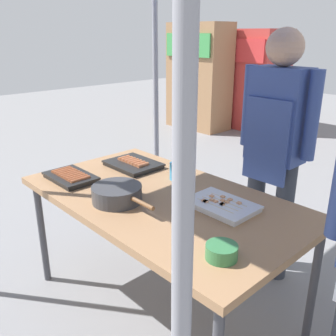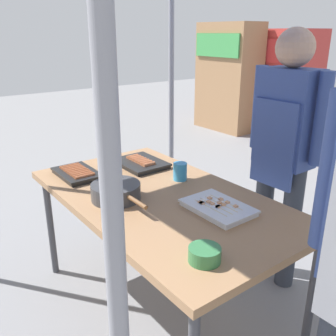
{
  "view_description": "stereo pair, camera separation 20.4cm",
  "coord_description": "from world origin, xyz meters",
  "px_view_note": "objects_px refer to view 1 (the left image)",
  "views": [
    {
      "loc": [
        1.4,
        -1.26,
        1.6
      ],
      "look_at": [
        0.0,
        0.05,
        0.9
      ],
      "focal_mm": 39.94,
      "sensor_mm": 36.0,
      "label": 1
    },
    {
      "loc": [
        1.53,
        -1.1,
        1.6
      ],
      "look_at": [
        0.0,
        0.05,
        0.9
      ],
      "focal_mm": 39.94,
      "sensor_mm": 36.0,
      "label": 2
    }
  ],
  "objects_px": {
    "neighbor_stall_right": "(254,79)",
    "tray_meat_skewers": "(221,205)",
    "drink_cup_near_edge": "(176,171)",
    "vendor_woman": "(275,139)",
    "neighbor_stall_left": "(199,77)",
    "stall_table": "(161,204)",
    "condiment_bowl": "(222,252)",
    "cooking_wok": "(117,193)",
    "tray_pork_links": "(133,164)",
    "tray_grilled_sausages": "(71,177)"
  },
  "relations": [
    {
      "from": "cooking_wok",
      "to": "tray_pork_links",
      "type": "bearing_deg",
      "value": 133.06
    },
    {
      "from": "stall_table",
      "to": "drink_cup_near_edge",
      "type": "distance_m",
      "value": 0.28
    },
    {
      "from": "condiment_bowl",
      "to": "neighbor_stall_right",
      "type": "height_order",
      "value": "neighbor_stall_right"
    },
    {
      "from": "tray_meat_skewers",
      "to": "neighbor_stall_left",
      "type": "height_order",
      "value": "neighbor_stall_left"
    },
    {
      "from": "tray_grilled_sausages",
      "to": "drink_cup_near_edge",
      "type": "xyz_separation_m",
      "value": [
        0.44,
        0.48,
        0.03
      ]
    },
    {
      "from": "condiment_bowl",
      "to": "neighbor_stall_right",
      "type": "distance_m",
      "value": 5.46
    },
    {
      "from": "stall_table",
      "to": "tray_pork_links",
      "type": "xyz_separation_m",
      "value": [
        -0.48,
        0.18,
        0.07
      ]
    },
    {
      "from": "tray_pork_links",
      "to": "drink_cup_near_edge",
      "type": "bearing_deg",
      "value": 8.32
    },
    {
      "from": "neighbor_stall_right",
      "to": "neighbor_stall_left",
      "type": "bearing_deg",
      "value": -129.71
    },
    {
      "from": "cooking_wok",
      "to": "drink_cup_near_edge",
      "type": "bearing_deg",
      "value": 91.51
    },
    {
      "from": "tray_meat_skewers",
      "to": "condiment_bowl",
      "type": "relative_size",
      "value": 2.69
    },
    {
      "from": "condiment_bowl",
      "to": "neighbor_stall_right",
      "type": "relative_size",
      "value": 0.08
    },
    {
      "from": "stall_table",
      "to": "tray_pork_links",
      "type": "bearing_deg",
      "value": 159.55
    },
    {
      "from": "neighbor_stall_right",
      "to": "tray_grilled_sausages",
      "type": "bearing_deg",
      "value": -68.06
    },
    {
      "from": "stall_table",
      "to": "neighbor_stall_right",
      "type": "relative_size",
      "value": 0.97
    },
    {
      "from": "neighbor_stall_right",
      "to": "cooking_wok",
      "type": "bearing_deg",
      "value": -63.27
    },
    {
      "from": "tray_grilled_sausages",
      "to": "tray_pork_links",
      "type": "height_order",
      "value": "tray_pork_links"
    },
    {
      "from": "cooking_wok",
      "to": "neighbor_stall_right",
      "type": "distance_m",
      "value": 5.08
    },
    {
      "from": "stall_table",
      "to": "condiment_bowl",
      "type": "distance_m",
      "value": 0.66
    },
    {
      "from": "tray_pork_links",
      "to": "cooking_wok",
      "type": "relative_size",
      "value": 0.82
    },
    {
      "from": "tray_pork_links",
      "to": "vendor_woman",
      "type": "bearing_deg",
      "value": 42.24
    },
    {
      "from": "drink_cup_near_edge",
      "to": "condiment_bowl",
      "type": "bearing_deg",
      "value": -32.39
    },
    {
      "from": "tray_meat_skewers",
      "to": "vendor_woman",
      "type": "xyz_separation_m",
      "value": [
        -0.13,
        0.67,
        0.2
      ]
    },
    {
      "from": "stall_table",
      "to": "drink_cup_near_edge",
      "type": "relative_size",
      "value": 14.93
    },
    {
      "from": "neighbor_stall_left",
      "to": "cooking_wok",
      "type": "bearing_deg",
      "value": -52.7
    },
    {
      "from": "cooking_wok",
      "to": "tray_grilled_sausages",
      "type": "bearing_deg",
      "value": -176.67
    },
    {
      "from": "condiment_bowl",
      "to": "tray_pork_links",
      "type": "bearing_deg",
      "value": 159.36
    },
    {
      "from": "neighbor_stall_right",
      "to": "tray_pork_links",
      "type": "bearing_deg",
      "value": -65.19
    },
    {
      "from": "condiment_bowl",
      "to": "neighbor_stall_left",
      "type": "distance_m",
      "value": 5.26
    },
    {
      "from": "tray_grilled_sausages",
      "to": "condiment_bowl",
      "type": "relative_size",
      "value": 2.55
    },
    {
      "from": "tray_grilled_sausages",
      "to": "tray_meat_skewers",
      "type": "bearing_deg",
      "value": 22.62
    },
    {
      "from": "tray_pork_links",
      "to": "neighbor_stall_right",
      "type": "bearing_deg",
      "value": 114.81
    },
    {
      "from": "stall_table",
      "to": "vendor_woman",
      "type": "distance_m",
      "value": 0.86
    },
    {
      "from": "vendor_woman",
      "to": "neighbor_stall_right",
      "type": "height_order",
      "value": "neighbor_stall_right"
    },
    {
      "from": "stall_table",
      "to": "cooking_wok",
      "type": "relative_size",
      "value": 3.75
    },
    {
      "from": "condiment_bowl",
      "to": "drink_cup_near_edge",
      "type": "distance_m",
      "value": 0.86
    },
    {
      "from": "neighbor_stall_left",
      "to": "neighbor_stall_right",
      "type": "xyz_separation_m",
      "value": [
        0.61,
        0.74,
        -0.05
      ]
    },
    {
      "from": "tray_pork_links",
      "to": "drink_cup_near_edge",
      "type": "xyz_separation_m",
      "value": [
        0.36,
        0.05,
        0.03
      ]
    },
    {
      "from": "tray_pork_links",
      "to": "drink_cup_near_edge",
      "type": "distance_m",
      "value": 0.36
    },
    {
      "from": "condiment_bowl",
      "to": "vendor_woman",
      "type": "relative_size",
      "value": 0.08
    },
    {
      "from": "neighbor_stall_right",
      "to": "drink_cup_near_edge",
      "type": "bearing_deg",
      "value": -60.93
    },
    {
      "from": "condiment_bowl",
      "to": "neighbor_stall_left",
      "type": "bearing_deg",
      "value": 133.45
    },
    {
      "from": "stall_table",
      "to": "neighbor_stall_left",
      "type": "distance_m",
      "value": 4.68
    },
    {
      "from": "neighbor_stall_right",
      "to": "tray_meat_skewers",
      "type": "bearing_deg",
      "value": -57.11
    },
    {
      "from": "vendor_woman",
      "to": "tray_meat_skewers",
      "type": "bearing_deg",
      "value": 100.54
    },
    {
      "from": "tray_meat_skewers",
      "to": "neighbor_stall_right",
      "type": "relative_size",
      "value": 0.21
    },
    {
      "from": "tray_pork_links",
      "to": "neighbor_stall_left",
      "type": "relative_size",
      "value": 0.2
    },
    {
      "from": "stall_table",
      "to": "condiment_bowl",
      "type": "relative_size",
      "value": 12.34
    },
    {
      "from": "cooking_wok",
      "to": "neighbor_stall_right",
      "type": "relative_size",
      "value": 0.26
    },
    {
      "from": "drink_cup_near_edge",
      "to": "vendor_woman",
      "type": "bearing_deg",
      "value": 60.55
    }
  ]
}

